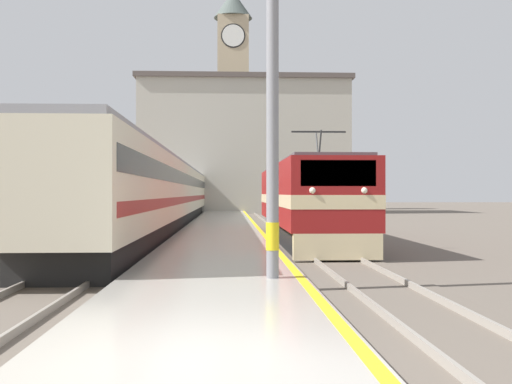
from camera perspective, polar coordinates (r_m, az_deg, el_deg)
ground_plane at (r=37.05m, az=-3.18°, el=-3.41°), size 200.00×200.00×0.00m
platform at (r=32.05m, az=-3.26°, el=-3.65°), size 4.10×140.00×0.31m
rail_track_near at (r=32.23m, az=3.34°, el=-3.85°), size 2.83×140.00×0.16m
rail_track_far at (r=32.29m, az=-9.55°, el=-3.85°), size 2.83×140.00×0.16m
locomotive_train at (r=26.30m, az=4.68°, el=-0.87°), size 2.92×16.19×4.45m
passenger_train at (r=38.34m, az=-8.44°, el=-0.08°), size 2.92×51.12×4.00m
catenary_mast at (r=13.12m, az=1.95°, el=10.62°), size 2.70×0.29×8.59m
clock_tower at (r=77.73m, az=-2.20°, el=9.33°), size 4.90×4.90×28.09m
station_building at (r=65.59m, az=-1.19°, el=4.34°), size 22.51×10.16×14.40m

